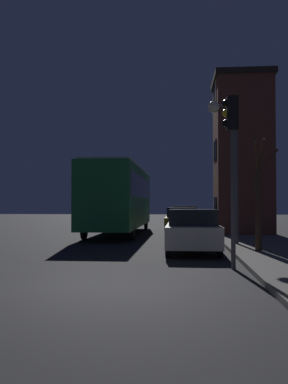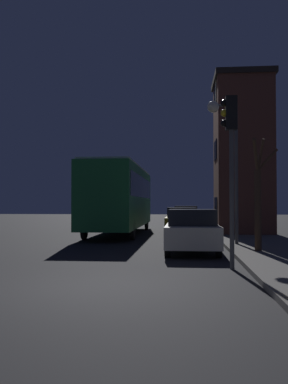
{
  "view_description": "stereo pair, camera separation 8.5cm",
  "coord_description": "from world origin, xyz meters",
  "px_view_note": "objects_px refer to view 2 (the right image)",
  "views": [
    {
      "loc": [
        1.67,
        -8.7,
        1.72
      ],
      "look_at": [
        -0.01,
        10.52,
        2.25
      ],
      "focal_mm": 40.0,
      "sensor_mm": 36.0,
      "label": 1
    },
    {
      "loc": [
        1.75,
        -8.7,
        1.72
      ],
      "look_at": [
        -0.01,
        10.52,
        2.25
      ],
      "focal_mm": 40.0,
      "sensor_mm": 36.0,
      "label": 2
    }
  ],
  "objects_px": {
    "bus": "(120,194)",
    "car_far_lane": "(186,216)",
    "streetlamp": "(225,140)",
    "car_mid_lane": "(182,220)",
    "car_near_lane": "(192,231)",
    "bare_tree": "(258,196)",
    "traffic_light": "(230,145)"
  },
  "relations": [
    {
      "from": "car_near_lane",
      "to": "car_far_lane",
      "type": "distance_m",
      "value": 17.53
    },
    {
      "from": "car_far_lane",
      "to": "bare_tree",
      "type": "bearing_deg",
      "value": -82.58
    },
    {
      "from": "traffic_light",
      "to": "bus",
      "type": "bearing_deg",
      "value": 110.94
    },
    {
      "from": "bus",
      "to": "car_near_lane",
      "type": "distance_m",
      "value": 9.86
    },
    {
      "from": "traffic_light",
      "to": "car_far_lane",
      "type": "distance_m",
      "value": 21.32
    },
    {
      "from": "bare_tree",
      "to": "car_far_lane",
      "type": "height_order",
      "value": "bare_tree"
    },
    {
      "from": "bus",
      "to": "car_near_lane",
      "type": "height_order",
      "value": "bus"
    },
    {
      "from": "streetlamp",
      "to": "car_far_lane",
      "type": "relative_size",
      "value": 1.47
    },
    {
      "from": "streetlamp",
      "to": "car_near_lane",
      "type": "height_order",
      "value": "streetlamp"
    },
    {
      "from": "bus",
      "to": "car_far_lane",
      "type": "height_order",
      "value": "bus"
    },
    {
      "from": "bus",
      "to": "car_mid_lane",
      "type": "bearing_deg",
      "value": 6.45
    },
    {
      "from": "bus",
      "to": "car_far_lane",
      "type": "xyz_separation_m",
      "value": [
        3.76,
        8.58,
        -1.46
      ]
    },
    {
      "from": "bus",
      "to": "car_mid_lane",
      "type": "height_order",
      "value": "bus"
    },
    {
      "from": "car_near_lane",
      "to": "car_mid_lane",
      "type": "bearing_deg",
      "value": 92.31
    },
    {
      "from": "streetlamp",
      "to": "traffic_light",
      "type": "xyz_separation_m",
      "value": [
        -0.43,
        -5.82,
        -1.02
      ]
    },
    {
      "from": "car_near_lane",
      "to": "car_mid_lane",
      "type": "distance_m",
      "value": 9.35
    },
    {
      "from": "streetlamp",
      "to": "car_near_lane",
      "type": "bearing_deg",
      "value": -121.99
    },
    {
      "from": "car_near_lane",
      "to": "car_far_lane",
      "type": "xyz_separation_m",
      "value": [
        -0.11,
        17.53,
        0.01
      ]
    },
    {
      "from": "car_near_lane",
      "to": "car_far_lane",
      "type": "bearing_deg",
      "value": 90.36
    },
    {
      "from": "streetlamp",
      "to": "car_mid_lane",
      "type": "relative_size",
      "value": 1.25
    },
    {
      "from": "streetlamp",
      "to": "bare_tree",
      "type": "height_order",
      "value": "streetlamp"
    },
    {
      "from": "traffic_light",
      "to": "bus",
      "type": "height_order",
      "value": "traffic_light"
    },
    {
      "from": "traffic_light",
      "to": "car_near_lane",
      "type": "relative_size",
      "value": 1.12
    },
    {
      "from": "car_near_lane",
      "to": "traffic_light",
      "type": "bearing_deg",
      "value": -75.42
    },
    {
      "from": "traffic_light",
      "to": "car_far_lane",
      "type": "bearing_deg",
      "value": 92.85
    },
    {
      "from": "car_near_lane",
      "to": "car_mid_lane",
      "type": "relative_size",
      "value": 0.9
    },
    {
      "from": "bare_tree",
      "to": "car_mid_lane",
      "type": "relative_size",
      "value": 0.82
    },
    {
      "from": "car_mid_lane",
      "to": "streetlamp",
      "type": "bearing_deg",
      "value": -76.27
    },
    {
      "from": "car_mid_lane",
      "to": "car_far_lane",
      "type": "distance_m",
      "value": 8.19
    },
    {
      "from": "bus",
      "to": "car_far_lane",
      "type": "relative_size",
      "value": 3.03
    },
    {
      "from": "bus",
      "to": "car_mid_lane",
      "type": "distance_m",
      "value": 3.8
    },
    {
      "from": "streetlamp",
      "to": "car_mid_lane",
      "type": "bearing_deg",
      "value": 103.73
    }
  ]
}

